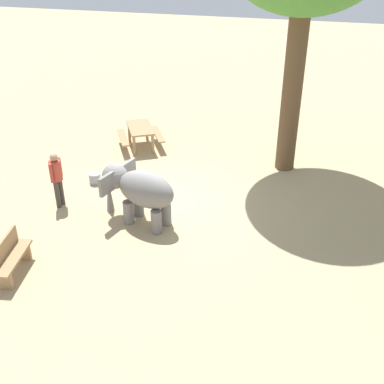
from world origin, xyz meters
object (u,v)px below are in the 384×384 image
at_px(elephant, 139,189).
at_px(wooden_bench, 9,257).
at_px(picnic_table_near, 140,132).
at_px(person_handler, 57,176).
at_px(feed_bucket, 95,178).

xyz_separation_m(elephant, wooden_bench, (2.83, -2.10, -0.50)).
bearing_deg(elephant, picnic_table_near, -54.32).
relative_size(person_handler, picnic_table_near, 0.80).
distance_m(elephant, feed_bucket, 2.80).
bearing_deg(feed_bucket, person_handler, -14.60).
distance_m(person_handler, picnic_table_near, 4.44).
height_order(elephant, wooden_bench, elephant).
bearing_deg(elephant, wooden_bench, 69.39).
xyz_separation_m(person_handler, feed_bucket, (-1.47, 0.38, -0.79)).
bearing_deg(person_handler, picnic_table_near, 84.33).
bearing_deg(wooden_bench, picnic_table_near, 166.97).
relative_size(picnic_table_near, feed_bucket, 5.64).
relative_size(elephant, person_handler, 1.37).
height_order(picnic_table_near, feed_bucket, picnic_table_near).
bearing_deg(picnic_table_near, feed_bucket, -38.38).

